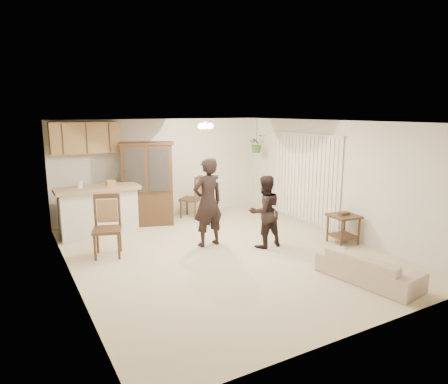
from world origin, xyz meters
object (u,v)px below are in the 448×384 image
chair_bar (108,239)px  china_hutch (148,184)px  chair_hutch_right (191,206)px  child (265,214)px  side_table (343,229)px  sofa (369,260)px  adult (208,202)px  chair_hutch_left (146,210)px

chair_bar → china_hutch: bearing=69.2°
chair_hutch_right → chair_bar: bearing=-6.9°
child → china_hutch: bearing=-61.0°
side_table → child: bearing=157.9°
child → side_table: (1.54, -0.62, -0.36)m
sofa → chair_hutch_right: chair_hutch_right is taller
adult → chair_hutch_left: adult is taller
child → chair_hutch_left: child is taller
chair_hutch_left → chair_hutch_right: 1.17m
sofa → china_hutch: (-1.98, 4.90, 0.61)m
china_hutch → side_table: 4.55m
sofa → chair_bar: bearing=37.7°
sofa → chair_bar: size_ratio=1.62×
chair_hutch_right → side_table: bearing=76.1°
adult → chair_hutch_left: 2.40m
sofa → chair_hutch_right: 5.08m
child → chair_hutch_left: size_ratio=1.20×
child → chair_hutch_left: bearing=-62.5°
sofa → chair_hutch_left: size_ratio=1.67×
adult → side_table: bearing=148.3°
side_table → china_hutch: bearing=132.4°
adult → china_hutch: china_hutch is taller
sofa → adult: adult is taller
sofa → china_hutch: china_hutch is taller
china_hutch → chair_hutch_right: (1.17, 0.11, -0.68)m
side_table → sofa: bearing=-123.6°
child → side_table: child is taller
chair_bar → chair_hutch_right: (2.55, 1.82, -0.02)m
china_hutch → chair_hutch_left: (-0.00, 0.19, -0.66)m
sofa → side_table: (1.05, 1.58, -0.05)m
child → chair_bar: size_ratio=1.17×
sofa → side_table: bearing=-42.4°
china_hutch → chair_hutch_right: bearing=24.0°
side_table → chair_bar: size_ratio=0.58×
chair_bar → chair_hutch_left: chair_bar is taller
child → china_hutch: (-1.49, 2.70, 0.30)m
child → china_hutch: 3.10m
adult → child: bearing=141.4°
side_table → chair_hutch_left: bearing=130.8°
side_table → chair_hutch_right: size_ratio=0.62×
china_hutch → chair_bar: bearing=-110.1°
china_hutch → chair_hutch_right: size_ratio=1.84×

